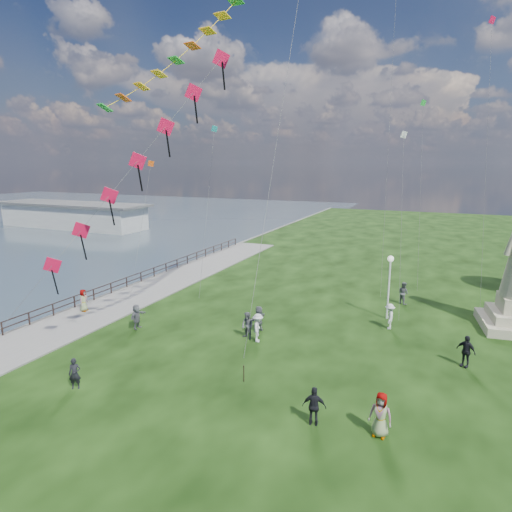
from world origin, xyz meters
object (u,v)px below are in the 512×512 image
at_px(person_1, 248,326).
at_px(person_10, 84,302).
at_px(person_5, 137,316).
at_px(person_8, 390,316).
at_px(person_2, 258,328).
at_px(person_7, 403,293).
at_px(lamppost, 390,274).
at_px(person_0, 75,374).
at_px(pier_pavilion, 73,215).
at_px(person_3, 314,406).
at_px(person_9, 466,351).
at_px(person_11, 259,319).
at_px(person_4, 381,415).

bearing_deg(person_1, person_10, -157.89).
height_order(person_5, person_8, person_8).
relative_size(person_2, person_7, 1.03).
height_order(person_8, person_10, person_8).
relative_size(lamppost, person_1, 2.64).
xyz_separation_m(person_5, person_8, (15.71, 6.81, 0.02)).
xyz_separation_m(person_1, person_2, (0.78, -0.13, 0.03)).
relative_size(person_0, person_7, 0.89).
bearing_deg(person_7, person_1, 93.52).
xyz_separation_m(pier_pavilion, person_3, (56.84, -41.14, -0.97)).
xyz_separation_m(person_7, person_8, (-0.37, -5.93, -0.02)).
xyz_separation_m(person_1, person_9, (12.60, 1.35, 0.03)).
relative_size(person_2, person_10, 1.09).
xyz_separation_m(person_0, person_10, (-8.09, 8.63, 0.04)).
bearing_deg(person_1, person_11, 103.55).
height_order(person_4, person_8, person_4).
relative_size(pier_pavilion, person_10, 17.88).
height_order(lamppost, person_4, lamppost).
distance_m(person_4, person_9, 8.91).
bearing_deg(person_2, person_11, 2.39).
height_order(person_3, person_8, person_8).
bearing_deg(person_8, person_4, -0.81).
bearing_deg(person_0, person_4, -21.58).
xyz_separation_m(person_2, person_7, (7.69, 11.46, -0.02)).
height_order(person_4, person_10, person_4).
relative_size(person_3, person_9, 0.96).
bearing_deg(person_7, person_0, 96.26).
bearing_deg(person_11, person_8, 129.78).
xyz_separation_m(person_0, person_7, (13.75, 20.37, 0.10)).
xyz_separation_m(lamppost, person_1, (-7.72, -7.33, -2.47)).
distance_m(lamppost, person_5, 17.83).
relative_size(person_3, person_4, 0.91).
bearing_deg(person_2, person_9, -101.89).
xyz_separation_m(person_7, person_9, (4.14, -9.98, 0.02)).
xyz_separation_m(person_2, person_11, (-0.61, 1.55, -0.03)).
distance_m(person_0, person_5, 7.99).
relative_size(person_7, person_10, 1.06).
distance_m(person_1, person_3, 9.68).
bearing_deg(person_1, pier_pavilion, 166.40).
distance_m(pier_pavilion, person_3, 70.18).
xyz_separation_m(person_3, person_4, (2.69, 0.34, 0.09)).
height_order(person_0, person_10, person_10).
bearing_deg(person_0, person_1, 29.55).
relative_size(person_5, person_9, 0.94).
height_order(pier_pavilion, person_1, pier_pavilion).
xyz_separation_m(lamppost, person_7, (0.74, 4.00, -2.46)).
distance_m(person_1, person_4, 11.45).
height_order(lamppost, person_10, lamppost).
bearing_deg(person_11, lamppost, 141.17).
relative_size(pier_pavilion, lamppost, 6.45).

